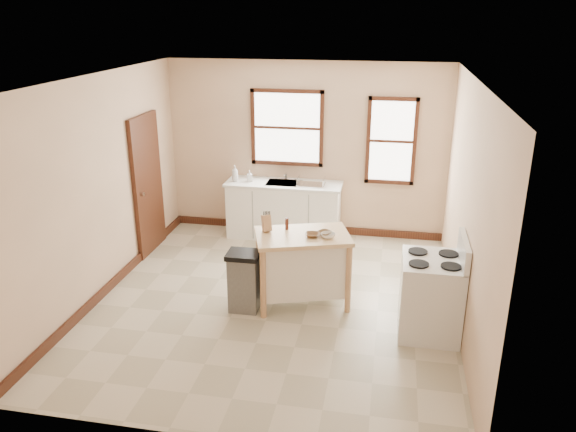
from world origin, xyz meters
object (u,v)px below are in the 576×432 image
object	(u,v)px
bowl_b	(325,233)
trash_bin	(244,281)
dish_rack	(311,182)
gas_stove	(431,286)
kitchen_island	(302,269)
knife_block	(267,224)
bowl_c	(328,235)
bowl_a	(312,235)
soap_bottle_a	(235,173)
pepper_grinder	(287,224)
soap_bottle_b	(250,176)

from	to	relation	value
bowl_b	trash_bin	world-z (taller)	bowl_b
dish_rack	gas_stove	world-z (taller)	gas_stove
gas_stove	bowl_b	bearing A→B (deg)	159.93
dish_rack	kitchen_island	world-z (taller)	dish_rack
gas_stove	knife_block	bearing A→B (deg)	167.59
bowl_c	trash_bin	distance (m)	1.18
bowl_a	kitchen_island	bearing A→B (deg)	160.56
bowl_c	soap_bottle_a	bearing A→B (deg)	129.64
kitchen_island	pepper_grinder	world-z (taller)	pepper_grinder
bowl_b	trash_bin	size ratio (longest dim) A/B	0.21
soap_bottle_b	trash_bin	size ratio (longest dim) A/B	0.23
soap_bottle_b	gas_stove	bearing A→B (deg)	-61.58
kitchen_island	trash_bin	distance (m)	0.75
bowl_a	bowl_b	world-z (taller)	bowl_a
dish_rack	kitchen_island	xyz separation A→B (m)	(0.21, -2.10, -0.51)
dish_rack	bowl_c	bearing A→B (deg)	-78.67
soap_bottle_a	gas_stove	bearing A→B (deg)	-62.00
soap_bottle_b	bowl_a	world-z (taller)	soap_bottle_b
kitchen_island	bowl_c	size ratio (longest dim) A/B	6.50
kitchen_island	soap_bottle_b	bearing A→B (deg)	101.83
bowl_b	pepper_grinder	bearing A→B (deg)	170.63
dish_rack	pepper_grinder	size ratio (longest dim) A/B	2.86
soap_bottle_a	bowl_c	size ratio (longest dim) A/B	1.49
bowl_b	bowl_c	bearing A→B (deg)	-61.39
bowl_a	bowl_b	size ratio (longest dim) A/B	1.06
knife_block	bowl_c	distance (m)	0.78
bowl_a	bowl_c	world-z (taller)	bowl_c
soap_bottle_a	soap_bottle_b	world-z (taller)	soap_bottle_a
soap_bottle_b	bowl_c	size ratio (longest dim) A/B	1.02
soap_bottle_a	kitchen_island	xyz separation A→B (m)	(1.44, -2.08, -0.58)
bowl_a	gas_stove	size ratio (longest dim) A/B	0.15
soap_bottle_a	kitchen_island	world-z (taller)	soap_bottle_a
dish_rack	knife_block	world-z (taller)	knife_block
kitchen_island	bowl_a	size ratio (longest dim) A/B	6.62
kitchen_island	bowl_a	world-z (taller)	bowl_a
dish_rack	trash_bin	bearing A→B (deg)	-103.39
soap_bottle_b	trash_bin	xyz separation A→B (m)	(0.53, -2.42, -0.62)
soap_bottle_a	soap_bottle_b	bearing A→B (deg)	-12.97
soap_bottle_b	bowl_b	size ratio (longest dim) A/B	1.09
soap_bottle_a	pepper_grinder	distance (m)	2.30
dish_rack	bowl_a	size ratio (longest dim) A/B	2.49
dish_rack	trash_bin	size ratio (longest dim) A/B	0.56
soap_bottle_b	bowl_c	world-z (taller)	soap_bottle_b
bowl_a	trash_bin	xyz separation A→B (m)	(-0.80, -0.27, -0.57)
trash_bin	bowl_a	bearing A→B (deg)	17.66
trash_bin	gas_stove	bearing A→B (deg)	-3.55
knife_block	bowl_b	xyz separation A→B (m)	(0.72, 0.03, -0.08)
kitchen_island	dish_rack	bearing A→B (deg)	77.71
soap_bottle_a	bowl_c	world-z (taller)	soap_bottle_a
kitchen_island	bowl_b	world-z (taller)	bowl_b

